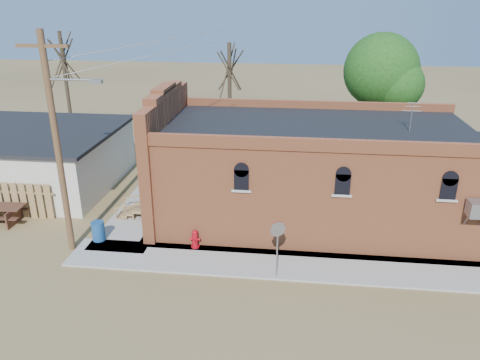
# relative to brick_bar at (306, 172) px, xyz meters

# --- Properties ---
(ground) EXTENTS (120.00, 120.00, 0.00)m
(ground) POSITION_rel_brick_bar_xyz_m (-1.64, -5.49, -2.34)
(ground) COLOR brown
(ground) RESTS_ON ground
(sidewalk_south) EXTENTS (19.00, 2.20, 0.08)m
(sidewalk_south) POSITION_rel_brick_bar_xyz_m (-0.14, -4.59, -2.30)
(sidewalk_south) COLOR #9E9991
(sidewalk_south) RESTS_ON ground
(sidewalk_west) EXTENTS (2.60, 10.00, 0.08)m
(sidewalk_west) POSITION_rel_brick_bar_xyz_m (-7.94, 0.51, -2.30)
(sidewalk_west) COLOR #9E9991
(sidewalk_west) RESTS_ON ground
(brick_bar) EXTENTS (16.40, 7.97, 6.30)m
(brick_bar) POSITION_rel_brick_bar_xyz_m (0.00, 0.00, 0.00)
(brick_bar) COLOR #CA693D
(brick_bar) RESTS_ON ground
(wood_fence) EXTENTS (5.20, 0.10, 1.80)m
(wood_fence) POSITION_rel_brick_bar_xyz_m (-14.44, -1.69, -1.44)
(wood_fence) COLOR olive
(wood_fence) RESTS_ON ground
(utility_pole) EXTENTS (3.12, 0.26, 9.00)m
(utility_pole) POSITION_rel_brick_bar_xyz_m (-9.79, -4.29, 2.43)
(utility_pole) COLOR brown
(utility_pole) RESTS_ON ground
(tree_bare_near) EXTENTS (2.80, 2.80, 7.65)m
(tree_bare_near) POSITION_rel_brick_bar_xyz_m (-4.64, 7.51, 3.62)
(tree_bare_near) COLOR #423526
(tree_bare_near) RESTS_ON ground
(tree_bare_far) EXTENTS (2.80, 2.80, 8.16)m
(tree_bare_far) POSITION_rel_brick_bar_xyz_m (-15.64, 8.51, 4.02)
(tree_bare_far) COLOR #423526
(tree_bare_far) RESTS_ON ground
(tree_leafy) EXTENTS (4.40, 4.40, 8.15)m
(tree_leafy) POSITION_rel_brick_bar_xyz_m (4.36, 8.01, 3.59)
(tree_leafy) COLOR #423526
(tree_leafy) RESTS_ON ground
(fire_hydrant) EXTENTS (0.45, 0.41, 0.82)m
(fire_hydrant) POSITION_rel_brick_bar_xyz_m (-4.61, -3.70, -1.86)
(fire_hydrant) COLOR #9E0913
(fire_hydrant) RESTS_ON sidewalk_south
(stop_sign) EXTENTS (0.59, 0.33, 2.34)m
(stop_sign) POSITION_rel_brick_bar_xyz_m (-1.07, -5.49, -0.46)
(stop_sign) COLOR gray
(stop_sign) RESTS_ON sidewalk_south
(trash_barrel) EXTENTS (0.73, 0.73, 0.86)m
(trash_barrel) POSITION_rel_brick_bar_xyz_m (-8.94, -3.56, -1.83)
(trash_barrel) COLOR navy
(trash_barrel) RESTS_ON sidewalk_west
(picnic_table) EXTENTS (2.11, 1.65, 0.85)m
(picnic_table) POSITION_rel_brick_bar_xyz_m (-14.20, -2.29, -1.78)
(picnic_table) COLOR #4A2A1D
(picnic_table) RESTS_ON ground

